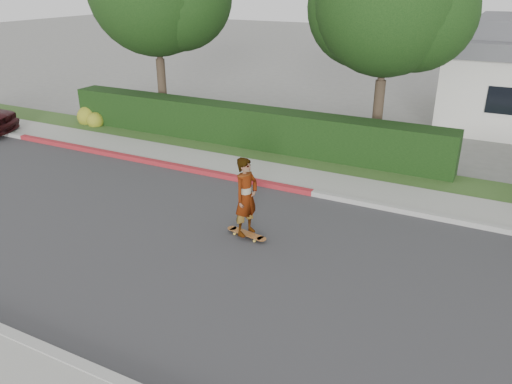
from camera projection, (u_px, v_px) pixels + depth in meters
ground at (207, 251)px, 11.41m from camera, size 120.00×120.00×0.00m
road at (207, 251)px, 11.41m from camera, size 60.00×8.00×0.01m
curb_near at (70, 362)px, 8.03m from camera, size 60.00×0.20×0.15m
curb_far at (281, 187)px, 14.73m from camera, size 60.00×0.20×0.15m
curb_red_section at (146, 161)px, 16.82m from camera, size 12.00×0.21×0.15m
sidewalk_far at (293, 177)px, 15.47m from camera, size 60.00×1.60×0.12m
planting_strip at (312, 162)px, 16.78m from camera, size 60.00×1.60×0.10m
hedge at (242, 126)px, 18.25m from camera, size 15.00×1.00×1.50m
flowering_shrub at (90, 118)px, 20.97m from camera, size 1.40×1.00×0.90m
tree_center at (389, 6)px, 16.36m from camera, size 5.66×4.84×7.44m
skateboard at (247, 234)px, 11.99m from camera, size 1.15×0.41×0.10m
skateboarder at (246, 197)px, 11.61m from camera, size 0.59×0.78×1.91m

